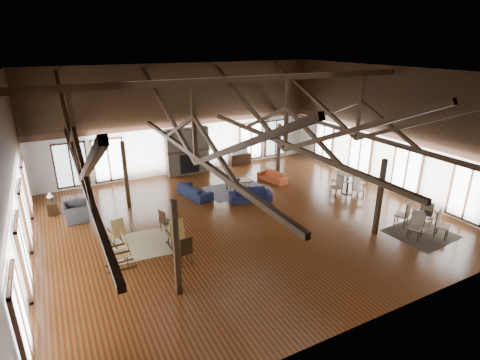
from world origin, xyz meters
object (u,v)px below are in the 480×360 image
coffee_table (238,181)px  tv_console (240,159)px  cafe_table_near (422,219)px  sofa_navy_left (195,191)px  sofa_orange (272,176)px  armchair (75,212)px  cafe_table_far (348,184)px  sofa_navy_front (250,195)px

coffee_table → tv_console: bearing=73.3°
coffee_table → cafe_table_near: 8.49m
sofa_navy_left → tv_console: 5.51m
sofa_navy_left → cafe_table_near: size_ratio=1.01×
sofa_orange → tv_console: size_ratio=1.32×
sofa_navy_left → cafe_table_near: 9.97m
sofa_navy_left → armchair: armchair is taller
cafe_table_near → sofa_navy_left: bearing=131.9°
coffee_table → cafe_table_far: size_ratio=0.71×
sofa_navy_left → armchair: size_ratio=1.82×
armchair → tv_console: (9.61, 3.56, -0.04)m
armchair → sofa_navy_left: bearing=-86.9°
sofa_navy_left → sofa_navy_front: bearing=-141.4°
coffee_table → cafe_table_near: bearing=-47.1°
cafe_table_far → tv_console: cafe_table_far is taller
sofa_navy_front → tv_console: tv_console is taller
cafe_table_near → sofa_orange: bearing=106.3°
armchair → sofa_orange: bearing=-86.7°
sofa_orange → cafe_table_far: (2.35, -3.19, 0.25)m
sofa_navy_left → cafe_table_far: (6.82, -3.10, 0.21)m
sofa_navy_front → tv_console: 5.61m
coffee_table → tv_console: 4.15m
cafe_table_near → tv_console: size_ratio=1.55×
sofa_navy_front → cafe_table_far: bearing=-0.4°
sofa_orange → armchair: bearing=-102.3°
sofa_navy_front → coffee_table: 1.56m
armchair → cafe_table_near: 14.08m
sofa_navy_left → coffee_table: 2.28m
sofa_navy_front → cafe_table_far: size_ratio=1.02×
cafe_table_near → armchair: bearing=148.5°
cafe_table_near → cafe_table_far: cafe_table_near is taller
sofa_orange → cafe_table_far: 3.97m
cafe_table_far → sofa_orange: bearing=126.5°
sofa_navy_front → sofa_orange: bearing=53.8°
cafe_table_near → cafe_table_far: bearing=87.8°
coffee_table → armchair: bearing=-168.7°
sofa_orange → coffee_table: (-2.19, -0.23, 0.18)m
sofa_orange → coffee_table: 2.21m
sofa_navy_front → sofa_navy_left: (-2.14, 1.70, 0.01)m
armchair → cafe_table_far: (12.17, -3.04, 0.14)m
sofa_navy_front → cafe_table_near: (4.51, -5.73, 0.24)m
sofa_navy_front → tv_console: bearing=84.1°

